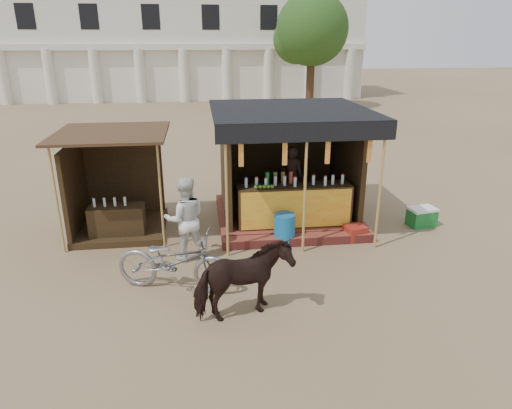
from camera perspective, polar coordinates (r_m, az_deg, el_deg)
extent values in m
plane|color=#846B4C|center=(8.36, 1.39, -10.89)|extent=(120.00, 120.00, 0.00)
cube|color=brown|center=(11.57, 3.75, -1.17)|extent=(3.40, 2.80, 0.22)
cube|color=brown|center=(10.18, 5.36, -4.37)|extent=(3.40, 0.35, 0.20)
cube|color=#352513|center=(10.50, 4.78, -0.07)|extent=(2.60, 0.55, 0.95)
cube|color=orange|center=(10.23, 5.10, -0.62)|extent=(2.50, 0.02, 0.88)
cube|color=#352513|center=(12.34, 2.81, 6.83)|extent=(3.00, 0.12, 2.50)
cube|color=#352513|center=(10.97, -3.84, 5.10)|extent=(0.12, 2.50, 2.50)
cube|color=#352513|center=(11.53, 11.28, 5.50)|extent=(0.12, 2.50, 2.50)
cube|color=black|center=(10.70, 4.28, 11.72)|extent=(3.60, 3.60, 0.06)
cube|color=black|center=(9.02, 6.46, 8.90)|extent=(3.60, 0.06, 0.36)
cylinder|color=tan|center=(9.13, -3.70, 1.35)|extent=(0.06, 0.06, 2.75)
cylinder|color=tan|center=(9.35, 6.13, 1.74)|extent=(0.06, 0.06, 2.75)
cylinder|color=tan|center=(9.83, 15.26, 2.05)|extent=(0.06, 0.06, 2.75)
cube|color=red|center=(8.92, -1.88, 6.45)|extent=(0.10, 0.02, 0.55)
cube|color=red|center=(9.04, 3.63, 6.61)|extent=(0.10, 0.02, 0.55)
cube|color=red|center=(9.23, 8.96, 6.70)|extent=(0.10, 0.02, 0.55)
cube|color=red|center=(9.51, 14.03, 6.73)|extent=(0.10, 0.02, 0.55)
imported|color=black|center=(11.39, 4.43, 3.35)|extent=(0.69, 0.57, 1.62)
cube|color=#352513|center=(11.28, -16.37, -2.76)|extent=(2.00, 2.00, 0.15)
cube|color=#352513|center=(11.85, -16.16, 3.37)|extent=(1.90, 0.10, 2.10)
cube|color=#352513|center=(11.16, -21.67, 1.70)|extent=(0.10, 1.90, 2.10)
cube|color=#472D19|center=(10.54, -17.66, 8.50)|extent=(2.40, 2.40, 0.06)
cylinder|color=tan|center=(10.19, -23.65, 0.48)|extent=(0.05, 0.05, 2.35)
cylinder|color=tan|center=(9.79, -11.81, 1.03)|extent=(0.05, 0.05, 2.35)
cube|color=#352513|center=(10.71, -16.92, -2.19)|extent=(1.20, 0.50, 0.80)
imported|color=black|center=(7.37, -1.64, -9.56)|extent=(1.70, 1.14, 1.32)
imported|color=gray|center=(8.31, -10.15, -6.98)|extent=(2.28, 1.36, 1.13)
imported|color=silver|center=(9.30, -8.82, -1.80)|extent=(0.93, 0.77, 1.74)
cylinder|color=#1562A4|center=(10.06, 3.58, -3.08)|extent=(0.48, 0.48, 0.70)
cube|color=maroon|center=(10.54, 12.28, -3.48)|extent=(0.52, 0.49, 0.33)
cube|color=#186D2A|center=(11.76, 19.98, -1.58)|extent=(0.68, 0.51, 0.40)
cube|color=white|center=(11.68, 20.12, -0.53)|extent=(0.70, 0.54, 0.06)
cube|color=silver|center=(37.09, -9.06, 19.45)|extent=(26.00, 7.00, 8.00)
cube|color=silver|center=(33.50, -9.19, 18.88)|extent=(26.00, 0.50, 0.40)
cylinder|color=silver|center=(35.97, -29.05, 13.74)|extent=(0.70, 0.70, 3.60)
cylinder|color=silver|center=(35.01, -24.36, 14.34)|extent=(0.70, 0.70, 3.60)
cylinder|color=silver|center=(34.28, -19.42, 14.87)|extent=(0.70, 0.70, 3.60)
cylinder|color=silver|center=(33.80, -14.27, 15.31)|extent=(0.70, 0.70, 3.60)
cylinder|color=silver|center=(33.59, -9.00, 15.64)|extent=(0.70, 0.70, 3.60)
cylinder|color=silver|center=(33.64, -3.69, 15.84)|extent=(0.70, 0.70, 3.60)
cylinder|color=silver|center=(33.96, 1.57, 15.92)|extent=(0.70, 0.70, 3.60)
cylinder|color=silver|center=(34.53, 6.69, 15.86)|extent=(0.70, 0.70, 3.60)
cylinder|color=silver|center=(35.36, 11.60, 15.70)|extent=(0.70, 0.70, 3.60)
cylinder|color=#382314|center=(30.02, 6.80, 15.61)|extent=(0.50, 0.50, 4.00)
sphere|color=#34541D|center=(29.93, 7.03, 20.96)|extent=(4.40, 4.40, 4.40)
sphere|color=#34541D|center=(30.34, 5.14, 19.88)|extent=(2.99, 2.99, 2.99)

